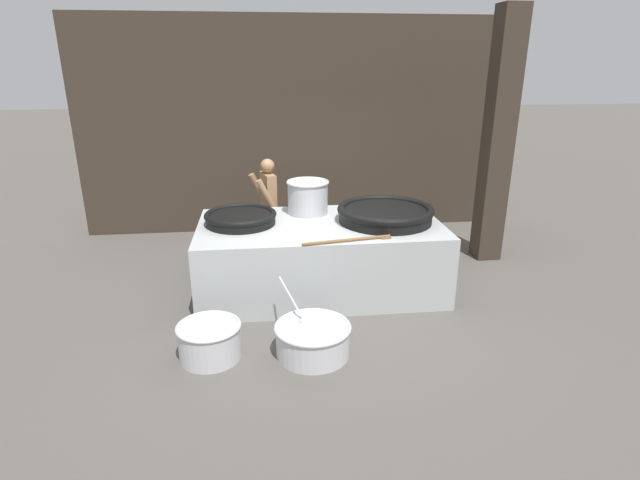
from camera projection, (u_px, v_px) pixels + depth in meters
The scene contains 11 objects.
ground_plane at pixel (320, 288), 6.95m from camera, with size 60.00×60.00×0.00m, color #56514C.
back_wall at pixel (302, 127), 8.98m from camera, with size 7.83×0.24×3.75m, color #382D23.
support_pillar at pixel (498, 140), 7.47m from camera, with size 0.37×0.37×3.75m, color #382D23.
hearth_platform at pixel (320, 256), 6.79m from camera, with size 3.23×1.72×0.95m.
giant_wok_near at pixel (241, 218), 6.57m from camera, with size 0.95×0.95×0.17m.
giant_wok_far at pixel (385, 213), 6.68m from camera, with size 1.29×1.29×0.21m.
stock_pot at pixel (308, 196), 7.00m from camera, with size 0.60×0.60×0.47m.
stirring_paddle at pixel (352, 240), 5.96m from camera, with size 1.10×0.25×0.04m.
cook at pixel (268, 204), 7.91m from camera, with size 0.44×0.62×1.57m.
prep_bowl_vegetables at pixel (313, 338), 5.32m from camera, with size 0.82×0.99×0.69m.
prep_bowl_meat at pixel (210, 340), 5.26m from camera, with size 0.68×0.68×0.39m.
Camera 1 is at (-0.74, -6.28, 2.97)m, focal length 28.00 mm.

